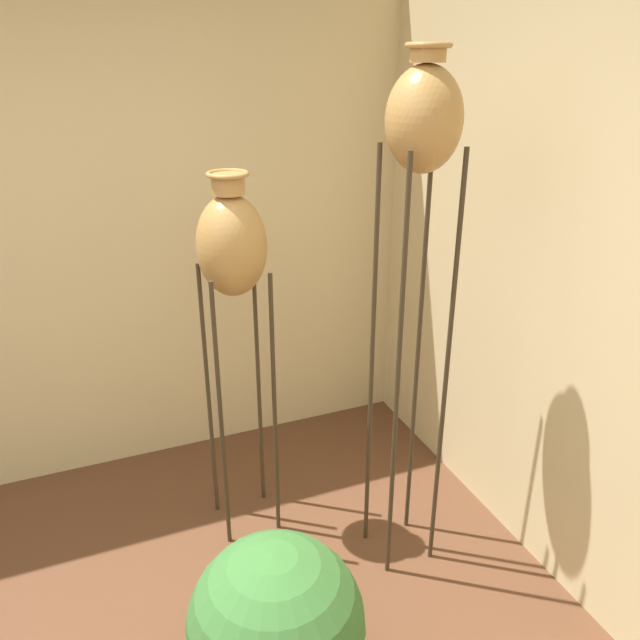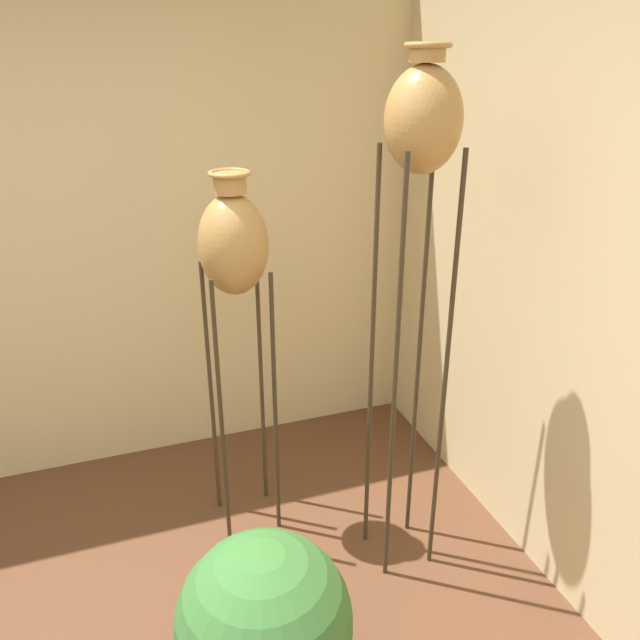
% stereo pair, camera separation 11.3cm
% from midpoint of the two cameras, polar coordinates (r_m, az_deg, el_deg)
% --- Properties ---
extents(wall_back, '(8.18, 0.06, 2.70)m').
position_cam_midpoint_polar(wall_back, '(3.42, -27.58, 6.42)').
color(wall_back, beige).
rests_on(wall_back, ground_plane).
extents(vase_stand_tall, '(0.28, 0.28, 2.22)m').
position_cam_midpoint_polar(vase_stand_tall, '(2.36, 7.96, 15.72)').
color(vase_stand_tall, '#382D1E').
rests_on(vase_stand_tall, ground_plane).
extents(vase_stand_medium, '(0.30, 0.30, 1.75)m').
position_cam_midpoint_polar(vase_stand_medium, '(2.68, -9.25, 6.13)').
color(vase_stand_medium, '#382D1E').
rests_on(vase_stand_medium, ground_plane).
extents(potted_plant, '(0.61, 0.61, 0.72)m').
position_cam_midpoint_polar(potted_plant, '(2.38, -5.51, -26.40)').
color(potted_plant, brown).
rests_on(potted_plant, ground_plane).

